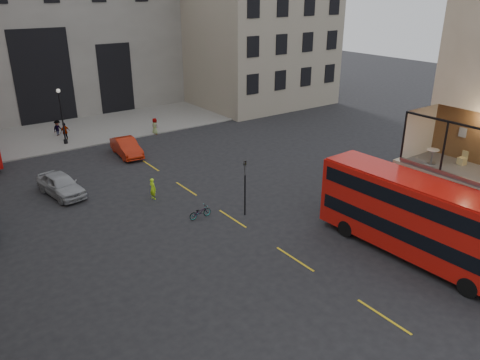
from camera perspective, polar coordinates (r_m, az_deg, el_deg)
ground at (r=24.42m, az=20.07°, el=-13.66°), size 140.00×140.00×0.00m
gateway at (r=59.65m, az=-24.73°, el=16.16°), size 35.00×10.60×18.00m
building_right at (r=62.65m, az=0.98°, el=19.21°), size 16.60×18.60×20.00m
pavement_far at (r=51.39m, az=-21.72°, el=5.22°), size 40.00×12.00×0.12m
traffic_light_near at (r=29.84m, az=0.61°, el=-0.09°), size 0.16×0.20×3.80m
street_lamp_b at (r=47.04m, az=-20.82°, el=6.84°), size 0.36×0.36×5.33m
bus_near at (r=26.97m, az=20.59°, el=-3.95°), size 3.01×11.30×4.47m
car_a at (r=35.77m, az=-20.99°, el=-0.53°), size 2.67×4.99×1.61m
car_b at (r=42.66m, az=-13.67°, el=3.90°), size 2.00×4.80×1.54m
bicycle at (r=30.37m, az=-4.88°, el=-3.92°), size 1.57×0.55×0.83m
cyclist at (r=33.37m, az=-10.59°, el=-1.05°), size 0.49×0.63×1.56m
pedestrian_b at (r=50.30m, az=-21.33°, el=5.87°), size 1.26×1.14×1.70m
pedestrian_c at (r=48.67m, az=-20.55°, el=5.53°), size 1.14×0.81×1.80m
pedestrian_d at (r=48.58m, az=-10.34°, el=6.48°), size 0.76×0.93×1.65m
cafe_table_far at (r=28.47m, az=22.40°, el=2.93°), size 0.68×0.68×0.85m
cafe_chair_d at (r=29.10m, az=25.45°, el=2.16°), size 0.44×0.44×0.79m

